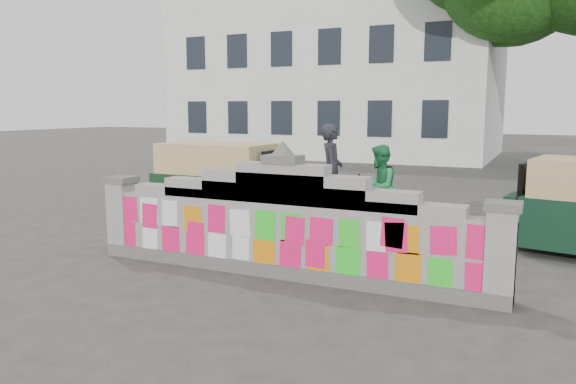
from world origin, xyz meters
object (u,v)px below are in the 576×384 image
object	(u,v)px
cyclist_rider	(331,183)
rickshaw_left	(220,180)
pedestrian	(379,188)
cyclist_bike	(331,202)

from	to	relation	value
cyclist_rider	rickshaw_left	bearing A→B (deg)	71.94
rickshaw_left	cyclist_rider	bearing A→B (deg)	2.03
pedestrian	rickshaw_left	world-z (taller)	pedestrian
cyclist_rider	pedestrian	xyz separation A→B (m)	(0.93, 0.27, -0.08)
rickshaw_left	pedestrian	bearing A→B (deg)	5.80
cyclist_rider	pedestrian	world-z (taller)	cyclist_rider
pedestrian	cyclist_rider	bearing A→B (deg)	-79.70
cyclist_bike	pedestrian	bearing A→B (deg)	-94.09
pedestrian	rickshaw_left	xyz separation A→B (m)	(-3.54, -0.36, 0.01)
cyclist_bike	cyclist_rider	distance (m)	0.39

